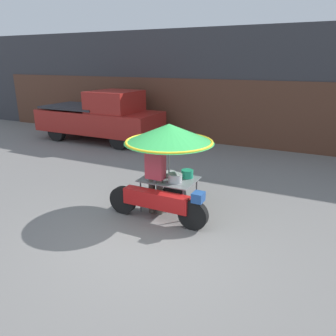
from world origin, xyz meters
The scene contains 5 objects.
ground_plane centered at (0.00, 0.00, 0.00)m, with size 36.00×36.00×0.00m, color slate.
shopfront_building centered at (0.00, 8.30, 2.09)m, with size 28.00×2.06×4.20m.
vendor_motorcycle_cart centered at (-0.19, 1.11, 1.43)m, with size 2.15×1.82×1.86m.
vendor_person centered at (-0.37, 0.90, 0.87)m, with size 0.38×0.22×1.56m.
pickup_truck centered at (-5.36, 5.72, 0.95)m, with size 4.96×1.93×1.98m.
Camera 1 is at (2.63, -4.60, 3.05)m, focal length 35.00 mm.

